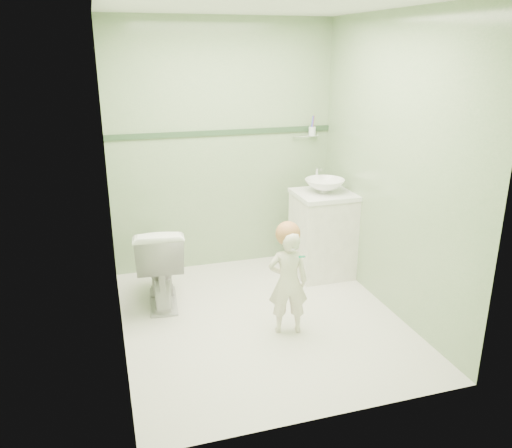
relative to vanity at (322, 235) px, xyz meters
name	(u,v)px	position (x,y,z in m)	size (l,w,h in m)	color
ground	(261,319)	(-0.84, -0.70, -0.40)	(2.50, 2.50, 0.00)	white
room_shell	(262,177)	(-0.84, -0.70, 0.80)	(2.50, 2.54, 2.40)	#88AC7A
trim_stripe	(223,132)	(-0.84, 0.54, 0.95)	(2.20, 0.02, 0.05)	#2E4A2F
vanity	(322,235)	(0.00, 0.00, 0.00)	(0.52, 0.50, 0.80)	silver
counter	(324,194)	(0.00, 0.00, 0.41)	(0.54, 0.52, 0.04)	white
basin	(325,186)	(0.00, 0.00, 0.49)	(0.37, 0.37, 0.13)	white
faucet	(317,173)	(0.00, 0.19, 0.57)	(0.03, 0.13, 0.18)	silver
cup_holder	(311,131)	(0.05, 0.48, 0.93)	(0.26, 0.07, 0.21)	silver
toilet	(160,264)	(-1.58, -0.15, -0.04)	(0.41, 0.71, 0.73)	white
toddler	(288,282)	(-0.70, -0.93, 0.02)	(0.31, 0.20, 0.84)	silver
hair_cap	(288,234)	(-0.70, -0.91, 0.41)	(0.19, 0.19, 0.19)	#B67544
teal_toothbrush	(301,256)	(-0.66, -1.07, 0.29)	(0.11, 0.14, 0.08)	#159B6C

